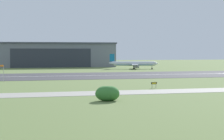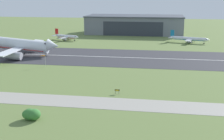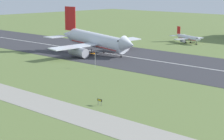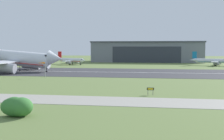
{
  "view_description": "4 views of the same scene",
  "coord_description": "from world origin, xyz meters",
  "px_view_note": "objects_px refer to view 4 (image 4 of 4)",
  "views": [
    {
      "loc": [
        -42.19,
        -62.23,
        9.61
      ],
      "look_at": [
        -10.13,
        57.68,
        4.08
      ],
      "focal_mm": 70.0,
      "sensor_mm": 36.0,
      "label": 1
    },
    {
      "loc": [
        10.37,
        -51.67,
        31.13
      ],
      "look_at": [
        -6.35,
        51.54,
        5.54
      ],
      "focal_mm": 50.0,
      "sensor_mm": 36.0,
      "label": 2
    },
    {
      "loc": [
        70.0,
        -28.4,
        28.42
      ],
      "look_at": [
        -21.17,
        64.91,
        3.09
      ],
      "focal_mm": 70.0,
      "sensor_mm": 36.0,
      "label": 3
    },
    {
      "loc": [
        -0.48,
        -24.14,
        10.09
      ],
      "look_at": [
        -15.27,
        65.15,
        3.56
      ],
      "focal_mm": 50.0,
      "sensor_mm": 36.0,
      "label": 4
    }
  ],
  "objects_px": {
    "airplane_landing": "(15,59)",
    "runway_sign": "(150,89)",
    "airplane_parked_west": "(71,60)",
    "shrub_clump": "(17,107)",
    "airplane_parked_centre": "(215,61)",
    "windsock_pole": "(42,64)"
  },
  "relations": [
    {
      "from": "airplane_parked_west",
      "to": "shrub_clump",
      "type": "distance_m",
      "value": 139.54
    },
    {
      "from": "airplane_parked_centre",
      "to": "windsock_pole",
      "type": "distance_m",
      "value": 105.53
    },
    {
      "from": "airplane_landing",
      "to": "airplane_parked_centre",
      "type": "bearing_deg",
      "value": 32.9
    },
    {
      "from": "airplane_parked_west",
      "to": "shrub_clump",
      "type": "relative_size",
      "value": 4.32
    },
    {
      "from": "airplane_parked_west",
      "to": "windsock_pole",
      "type": "bearing_deg",
      "value": -80.07
    },
    {
      "from": "windsock_pole",
      "to": "shrub_clump",
      "type": "bearing_deg",
      "value": -71.33
    },
    {
      "from": "airplane_parked_west",
      "to": "airplane_parked_centre",
      "type": "height_order",
      "value": "airplane_parked_centre"
    },
    {
      "from": "shrub_clump",
      "to": "airplane_landing",
      "type": "bearing_deg",
      "value": 116.93
    },
    {
      "from": "airplane_parked_centre",
      "to": "runway_sign",
      "type": "bearing_deg",
      "value": -105.23
    },
    {
      "from": "shrub_clump",
      "to": "airplane_parked_centre",
      "type": "bearing_deg",
      "value": 70.27
    },
    {
      "from": "windsock_pole",
      "to": "airplane_parked_centre",
      "type": "bearing_deg",
      "value": 49.56
    },
    {
      "from": "shrub_clump",
      "to": "runway_sign",
      "type": "xyz_separation_m",
      "value": [
        18.41,
        24.1,
        -0.25
      ]
    },
    {
      "from": "airplane_landing",
      "to": "runway_sign",
      "type": "distance_m",
      "value": 80.71
    },
    {
      "from": "airplane_landing",
      "to": "runway_sign",
      "type": "xyz_separation_m",
      "value": [
        58.71,
        -55.22,
        -4.24
      ]
    },
    {
      "from": "airplane_parked_west",
      "to": "runway_sign",
      "type": "xyz_separation_m",
      "value": [
        51.41,
        -111.48,
        -1.45
      ]
    },
    {
      "from": "runway_sign",
      "to": "windsock_pole",
      "type": "bearing_deg",
      "value": 138.92
    },
    {
      "from": "shrub_clump",
      "to": "runway_sign",
      "type": "bearing_deg",
      "value": 52.62
    },
    {
      "from": "runway_sign",
      "to": "shrub_clump",
      "type": "bearing_deg",
      "value": -127.38
    },
    {
      "from": "airplane_landing",
      "to": "runway_sign",
      "type": "bearing_deg",
      "value": -43.24
    },
    {
      "from": "shrub_clump",
      "to": "runway_sign",
      "type": "distance_m",
      "value": 30.33
    },
    {
      "from": "windsock_pole",
      "to": "runway_sign",
      "type": "height_order",
      "value": "windsock_pole"
    },
    {
      "from": "airplane_landing",
      "to": "airplane_parked_centre",
      "type": "xyz_separation_m",
      "value": [
        89.51,
        57.91,
        -2.74
      ]
    }
  ]
}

